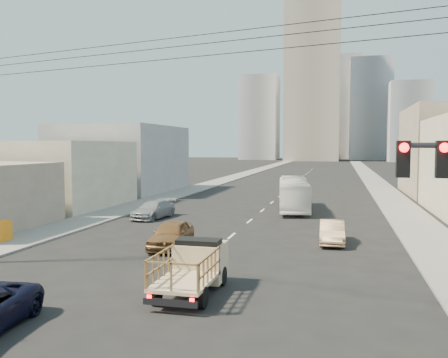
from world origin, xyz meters
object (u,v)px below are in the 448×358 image
at_px(sedan_brown, 171,234).
at_px(sedan_grey, 153,210).
at_px(sedan_tan, 332,232).
at_px(city_bus, 294,194).
at_px(flatbed_pickup, 193,264).

bearing_deg(sedan_brown, sedan_grey, 114.21).
relative_size(sedan_brown, sedan_tan, 1.13).
xyz_separation_m(city_bus, sedan_brown, (-5.03, -17.04, -0.67)).
height_order(city_bus, sedan_grey, city_bus).
height_order(flatbed_pickup, sedan_grey, flatbed_pickup).
bearing_deg(sedan_tan, flatbed_pickup, -116.85).
bearing_deg(sedan_tan, city_bus, 102.65).
distance_m(city_bus, sedan_tan, 14.11).
xyz_separation_m(flatbed_pickup, sedan_grey, (-8.57, 17.05, -0.43)).
height_order(city_bus, sedan_brown, city_bus).
xyz_separation_m(sedan_brown, sedan_tan, (8.53, 3.39, -0.11)).
bearing_deg(city_bus, sedan_brown, -113.63).
bearing_deg(sedan_grey, flatbed_pickup, -54.80).
xyz_separation_m(sedan_tan, sedan_grey, (-13.58, 6.37, 0.02)).
bearing_deg(city_bus, flatbed_pickup, -100.74).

